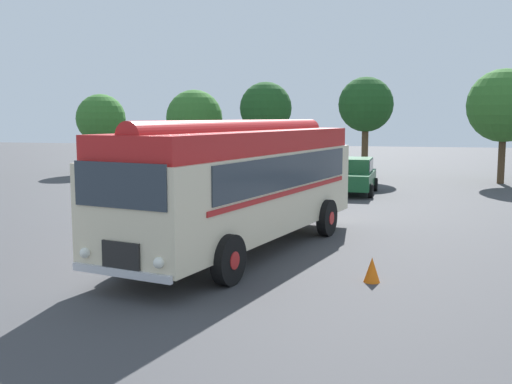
% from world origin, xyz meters
% --- Properties ---
extents(ground_plane, '(120.00, 120.00, 0.00)m').
position_xyz_m(ground_plane, '(0.00, 0.00, 0.00)').
color(ground_plane, '#3D3D3F').
extents(vintage_bus, '(4.86, 10.38, 3.49)m').
position_xyz_m(vintage_bus, '(0.94, 0.42, 1.89)').
color(vintage_bus, beige).
rests_on(vintage_bus, ground).
extents(car_near_left, '(2.32, 4.37, 1.66)m').
position_xyz_m(car_near_left, '(-2.32, 13.96, 0.85)').
color(car_near_left, '#4C5156').
rests_on(car_near_left, ground).
extents(car_mid_left, '(2.12, 4.28, 1.66)m').
position_xyz_m(car_mid_left, '(0.16, 13.77, 0.85)').
color(car_mid_left, '#B7BABF').
rests_on(car_mid_left, ground).
extents(car_mid_right, '(2.11, 4.27, 1.66)m').
position_xyz_m(car_mid_right, '(3.08, 13.27, 0.85)').
color(car_mid_right, '#144C28').
rests_on(car_mid_right, ground).
extents(tree_far_left, '(3.13, 3.13, 5.03)m').
position_xyz_m(tree_far_left, '(-13.37, 20.51, 3.44)').
color(tree_far_left, '#4C3823').
rests_on(tree_far_left, ground).
extents(tree_left_of_centre, '(3.46, 3.46, 5.24)m').
position_xyz_m(tree_left_of_centre, '(-7.26, 20.35, 3.56)').
color(tree_left_of_centre, '#4C3823').
rests_on(tree_left_of_centre, ground).
extents(tree_centre, '(3.06, 3.06, 5.62)m').
position_xyz_m(tree_centre, '(-2.59, 19.90, 4.15)').
color(tree_centre, '#4C3823').
rests_on(tree_centre, ground).
extents(tree_right_of_centre, '(3.18, 3.18, 5.88)m').
position_xyz_m(tree_right_of_centre, '(3.20, 20.70, 4.26)').
color(tree_right_of_centre, '#4C3823').
rests_on(tree_right_of_centre, ground).
extents(tree_far_right, '(3.90, 3.90, 6.12)m').
position_xyz_m(tree_far_right, '(10.40, 19.27, 4.12)').
color(tree_far_right, '#4C3823').
rests_on(tree_far_right, ground).
extents(traffic_cone, '(0.36, 0.36, 0.55)m').
position_xyz_m(traffic_cone, '(4.42, -1.98, 0.28)').
color(traffic_cone, orange).
rests_on(traffic_cone, ground).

